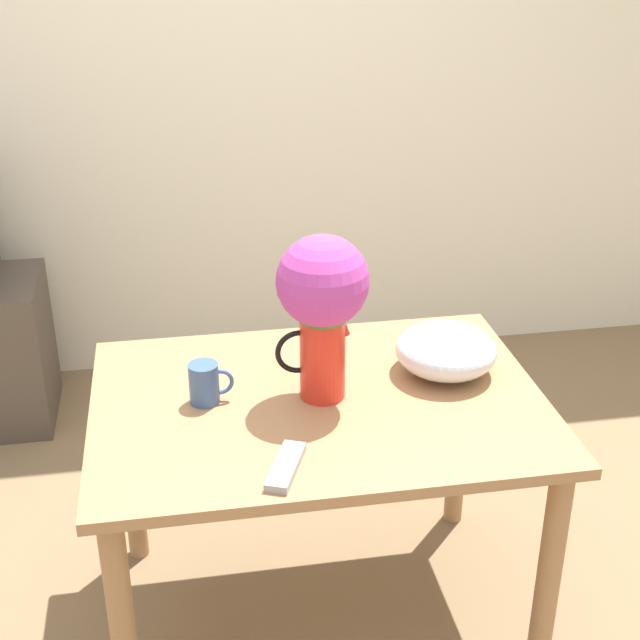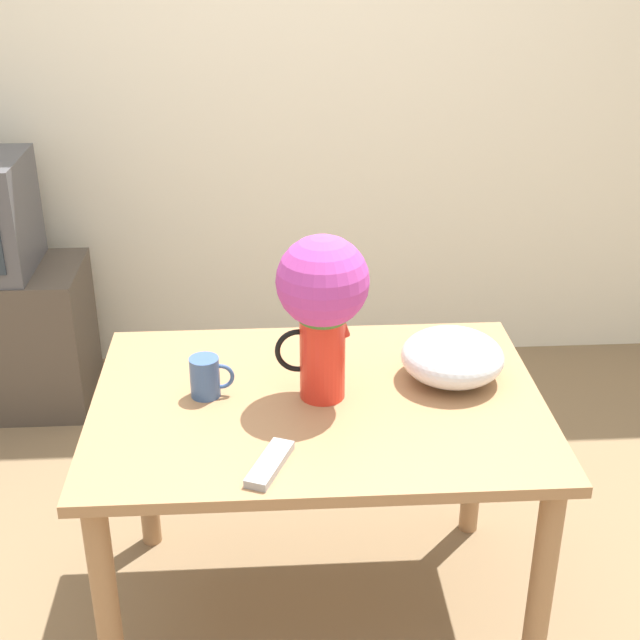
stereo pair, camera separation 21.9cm
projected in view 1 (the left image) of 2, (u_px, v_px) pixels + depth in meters
The scene contains 6 objects.
wall_back at pixel (221, 59), 3.46m from camera, with size 8.00×0.05×2.60m.
table at pixel (319, 434), 2.32m from camera, with size 1.15×0.83×0.72m.
flower_vase at pixel (322, 297), 2.16m from camera, with size 0.23×0.23×0.43m.
coffee_mug at pixel (205, 383), 2.23m from camera, with size 0.11×0.08×0.11m.
white_bowl at pixel (446, 350), 2.37m from camera, with size 0.27×0.27×0.13m.
remote_control at pixel (286, 467), 1.98m from camera, with size 0.12×0.19×0.02m.
Camera 1 is at (-0.23, -1.79, 1.89)m, focal length 50.00 mm.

